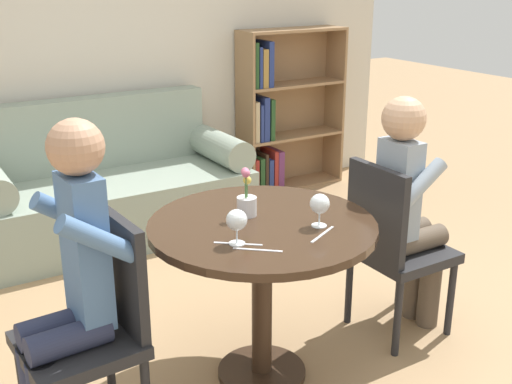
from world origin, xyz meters
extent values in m
plane|color=tan|center=(0.00, 0.00, 0.00)|extent=(16.00, 16.00, 0.00)
cube|color=beige|center=(0.00, 2.36, 1.35)|extent=(5.20, 0.05, 2.70)
cylinder|color=#382619|center=(0.00, 0.00, 0.73)|extent=(0.97, 0.97, 0.03)
cylinder|color=#382619|center=(0.00, 0.00, 0.37)|extent=(0.09, 0.09, 0.69)
cylinder|color=#382619|center=(0.00, 0.00, 0.01)|extent=(0.40, 0.40, 0.03)
cube|color=gray|center=(0.00, 1.89, 0.21)|extent=(1.80, 0.80, 0.42)
cube|color=gray|center=(0.00, 2.21, 0.67)|extent=(1.58, 0.16, 0.50)
cylinder|color=gray|center=(0.79, 1.89, 0.53)|extent=(0.22, 0.72, 0.22)
cube|color=#93704C|center=(1.63, 2.31, 0.65)|extent=(0.90, 0.02, 1.31)
cube|color=#93704C|center=(1.19, 2.18, 0.65)|extent=(0.02, 0.28, 1.31)
cube|color=#93704C|center=(2.07, 2.18, 0.65)|extent=(0.02, 0.28, 1.31)
cube|color=#93704C|center=(1.63, 2.18, 0.01)|extent=(0.86, 0.28, 0.02)
cube|color=#93704C|center=(1.63, 2.18, 0.44)|extent=(0.86, 0.28, 0.02)
cube|color=#93704C|center=(1.63, 2.18, 0.87)|extent=(0.86, 0.28, 0.02)
cube|color=#93704C|center=(1.63, 2.18, 1.30)|extent=(0.86, 0.28, 0.02)
cube|color=maroon|center=(1.24, 2.17, 0.16)|extent=(0.03, 0.23, 0.29)
cube|color=#234723|center=(1.29, 2.17, 0.17)|extent=(0.04, 0.23, 0.29)
cube|color=#332319|center=(1.33, 2.17, 0.18)|extent=(0.03, 0.23, 0.32)
cube|color=navy|center=(1.37, 2.17, 0.16)|extent=(0.04, 0.23, 0.27)
cube|color=maroon|center=(1.42, 2.17, 0.19)|extent=(0.04, 0.23, 0.33)
cube|color=#602D5B|center=(1.47, 2.17, 0.18)|extent=(0.05, 0.23, 0.32)
cube|color=tan|center=(1.24, 2.17, 0.61)|extent=(0.04, 0.23, 0.32)
cube|color=navy|center=(1.28, 2.17, 0.60)|extent=(0.03, 0.23, 0.30)
cube|color=navy|center=(1.33, 2.17, 0.63)|extent=(0.05, 0.23, 0.35)
cube|color=#234723|center=(1.38, 2.17, 0.61)|extent=(0.04, 0.23, 0.33)
cube|color=#234723|center=(1.23, 2.17, 1.05)|extent=(0.03, 0.23, 0.35)
cube|color=navy|center=(1.27, 2.17, 1.04)|extent=(0.03, 0.23, 0.31)
cube|color=olive|center=(1.31, 2.17, 1.03)|extent=(0.05, 0.23, 0.30)
cube|color=navy|center=(1.36, 2.17, 1.05)|extent=(0.04, 0.23, 0.35)
cylinder|color=#232326|center=(-0.64, 0.18, 0.20)|extent=(0.04, 0.04, 0.40)
cube|color=#232326|center=(-0.81, 0.00, 0.42)|extent=(0.45, 0.45, 0.05)
cube|color=#232326|center=(-0.62, 0.01, 0.68)|extent=(0.06, 0.38, 0.45)
cylinder|color=#232326|center=(0.99, -0.20, 0.20)|extent=(0.04, 0.04, 0.40)
cylinder|color=#232326|center=(0.99, 0.16, 0.20)|extent=(0.04, 0.04, 0.40)
cylinder|color=#232326|center=(0.63, -0.20, 0.20)|extent=(0.04, 0.04, 0.40)
cylinder|color=#232326|center=(0.63, 0.16, 0.20)|extent=(0.04, 0.04, 0.40)
cube|color=#232326|center=(0.81, -0.02, 0.42)|extent=(0.42, 0.42, 0.05)
cube|color=#232326|center=(0.62, -0.02, 0.68)|extent=(0.04, 0.38, 0.45)
cylinder|color=#282D47|center=(-0.86, 0.04, 0.50)|extent=(0.31, 0.13, 0.11)
cylinder|color=#282D47|center=(-0.85, -0.07, 0.50)|extent=(0.31, 0.13, 0.11)
cube|color=#4C709E|center=(-0.75, 0.00, 0.79)|extent=(0.13, 0.21, 0.58)
cylinder|color=#4C709E|center=(-0.76, 0.13, 0.89)|extent=(0.29, 0.09, 0.23)
cylinder|color=#4C709E|center=(-0.74, -0.14, 0.89)|extent=(0.29, 0.09, 0.23)
sphere|color=tan|center=(-0.75, 0.00, 1.18)|extent=(0.20, 0.20, 0.20)
cylinder|color=brown|center=(0.97, -0.07, 0.23)|extent=(0.11, 0.11, 0.45)
cylinder|color=brown|center=(0.97, 0.04, 0.23)|extent=(0.11, 0.11, 0.45)
cylinder|color=brown|center=(0.86, -0.07, 0.50)|extent=(0.30, 0.11, 0.11)
cylinder|color=brown|center=(0.86, 0.04, 0.50)|extent=(0.30, 0.11, 0.11)
cube|color=#93A3B2|center=(0.75, -0.02, 0.76)|extent=(0.12, 0.20, 0.50)
cylinder|color=#93A3B2|center=(0.75, -0.15, 0.83)|extent=(0.29, 0.07, 0.23)
cylinder|color=#93A3B2|center=(0.75, 0.12, 0.83)|extent=(0.29, 0.07, 0.23)
sphere|color=tan|center=(0.75, -0.02, 1.11)|extent=(0.20, 0.20, 0.20)
cylinder|color=white|center=(-0.20, -0.14, 0.75)|extent=(0.06, 0.06, 0.00)
cylinder|color=white|center=(-0.20, -0.14, 0.79)|extent=(0.01, 0.01, 0.06)
sphere|color=white|center=(-0.20, -0.14, 0.85)|extent=(0.08, 0.08, 0.08)
sphere|color=#E58E75|center=(-0.20, -0.14, 0.84)|extent=(0.06, 0.06, 0.06)
cylinder|color=white|center=(0.18, -0.16, 0.75)|extent=(0.06, 0.06, 0.00)
cylinder|color=white|center=(0.18, -0.16, 0.78)|extent=(0.01, 0.01, 0.06)
sphere|color=white|center=(0.18, -0.16, 0.85)|extent=(0.08, 0.08, 0.08)
sphere|color=maroon|center=(0.18, -0.16, 0.84)|extent=(0.06, 0.06, 0.06)
cylinder|color=silver|center=(-0.01, 0.10, 0.79)|extent=(0.09, 0.09, 0.08)
cylinder|color=#4C7A42|center=(-0.02, 0.10, 0.89)|extent=(0.00, 0.01, 0.12)
sphere|color=#D16684|center=(-0.02, 0.10, 0.95)|extent=(0.04, 0.04, 0.04)
cylinder|color=#4C7A42|center=(-0.02, 0.09, 0.89)|extent=(0.00, 0.01, 0.11)
sphere|color=#D16684|center=(-0.02, 0.09, 0.95)|extent=(0.04, 0.04, 0.04)
cylinder|color=#4C7A42|center=(-0.01, 0.10, 0.87)|extent=(0.01, 0.01, 0.08)
sphere|color=#EACC4C|center=(-0.01, 0.10, 0.91)|extent=(0.04, 0.04, 0.04)
cube|color=silver|center=(0.14, -0.24, 0.75)|extent=(0.17, 0.10, 0.00)
cube|color=silver|center=(-0.20, -0.14, 0.75)|extent=(0.15, 0.13, 0.00)
cube|color=silver|center=(-0.16, -0.23, 0.75)|extent=(0.15, 0.13, 0.00)
camera|label=1|loc=(-1.32, -2.12, 1.76)|focal=45.00mm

